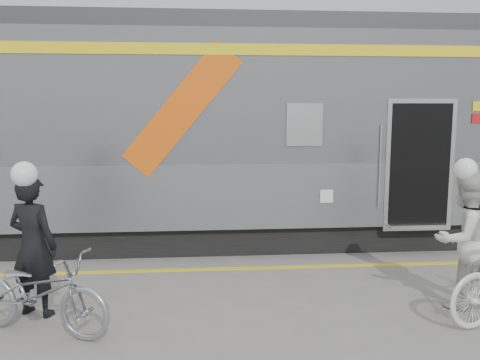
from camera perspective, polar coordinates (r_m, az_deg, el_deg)
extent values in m
plane|color=slate|center=(6.13, -1.85, -16.25)|extent=(90.00, 90.00, 0.00)
cube|color=black|center=(10.16, 4.16, -4.84)|extent=(24.00, 2.70, 0.50)
cube|color=#9EA0A5|center=(10.01, 4.20, -0.37)|extent=(24.00, 3.00, 1.10)
cube|color=slate|center=(9.90, 4.31, 9.11)|extent=(24.00, 3.00, 2.20)
cube|color=#38383A|center=(10.00, 4.38, 16.29)|extent=(24.00, 2.64, 0.30)
cube|color=yellow|center=(8.46, 6.03, 14.34)|extent=(24.00, 0.02, 0.18)
cube|color=#EA590D|center=(8.27, -6.54, 7.88)|extent=(1.96, 0.01, 2.19)
cube|color=black|center=(8.46, 7.24, 6.18)|extent=(0.55, 0.02, 0.65)
cube|color=black|center=(9.32, 19.00, 1.67)|extent=(1.05, 0.45, 2.10)
cube|color=silver|center=(9.13, 19.54, 1.52)|extent=(1.20, 0.02, 2.25)
cylinder|color=silver|center=(8.85, 15.45, 1.49)|extent=(0.04, 0.04, 1.40)
cube|color=silver|center=(9.27, 19.33, -4.85)|extent=(1.05, 0.25, 0.06)
cube|color=yellow|center=(9.51, 25.10, 7.51)|extent=(0.16, 0.01, 0.16)
cube|color=red|center=(9.51, 25.03, 6.30)|extent=(0.16, 0.01, 0.16)
cube|color=silver|center=(8.67, 9.70, -1.80)|extent=(0.22, 0.01, 0.22)
cube|color=yellow|center=(8.14, -2.65, -9.96)|extent=(24.00, 0.12, 0.01)
imported|color=black|center=(6.69, -22.22, -6.85)|extent=(0.74, 0.62, 1.74)
imported|color=#929398|center=(6.24, -21.75, -11.65)|extent=(1.93, 1.26, 0.96)
imported|color=silver|center=(7.05, 23.86, -6.13)|extent=(0.99, 0.86, 1.75)
sphere|color=white|center=(6.51, -22.70, 1.88)|extent=(0.30, 0.30, 0.30)
sphere|color=white|center=(6.88, 24.35, 2.12)|extent=(0.28, 0.28, 0.28)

